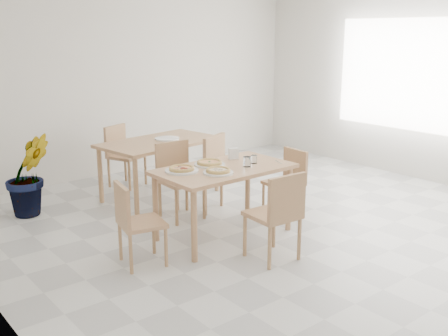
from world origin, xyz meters
TOP-DOWN VIEW (x-y plane):
  - room at (2.98, 0.30)m, footprint 7.28×7.00m
  - main_table at (-0.65, 0.49)m, footprint 1.43×0.82m
  - chair_south at (-0.66, -0.33)m, footprint 0.45×0.45m
  - chair_north at (-0.68, 1.30)m, footprint 0.45×0.45m
  - chair_west at (-1.75, 0.44)m, footprint 0.46×0.46m
  - chair_east at (0.36, 0.53)m, footprint 0.41×0.41m
  - plate_margherita at (-0.71, 0.65)m, footprint 0.32×0.32m
  - plate_mushroom at (-0.84, 0.34)m, footprint 0.30×0.30m
  - plate_pepperoni at (-1.08, 0.62)m, footprint 0.34×0.34m
  - pizza_margherita at (-0.71, 0.65)m, footprint 0.34×0.34m
  - pizza_mushroom at (-0.84, 0.34)m, footprint 0.32×0.32m
  - pizza_pepperoni at (-1.08, 0.62)m, footprint 0.30×0.30m
  - tumbler_a at (-0.29, 0.42)m, footprint 0.07×0.07m
  - tumbler_b at (-0.44, 0.36)m, footprint 0.08×0.08m
  - napkin_holder at (-0.36, 0.68)m, footprint 0.13×0.09m
  - fork_a at (-0.49, 0.77)m, footprint 0.06×0.17m
  - fork_b at (-0.06, 0.28)m, footprint 0.07×0.16m
  - second_table at (-0.43, 2.07)m, footprint 1.62×1.07m
  - chair_back_s at (-0.29, 1.28)m, footprint 0.60×0.60m
  - chair_back_n at (-0.57, 2.85)m, footprint 0.55×0.55m
  - plate_empty at (-0.31, 2.08)m, footprint 0.32×0.32m
  - potted_plant at (-2.01, 2.43)m, footprint 0.54×0.44m

SIDE VIEW (x-z plane):
  - chair_east at x=0.36m, z-range 0.06..0.84m
  - chair_west at x=-1.75m, z-range 0.06..0.85m
  - potted_plant at x=-2.01m, z-range 0.00..0.98m
  - chair_back_n at x=-0.57m, z-range 0.07..0.92m
  - chair_south at x=-0.66m, z-range 0.07..0.94m
  - chair_north at x=-0.68m, z-range 0.07..0.95m
  - chair_back_s at x=-0.29m, z-range 0.07..1.01m
  - main_table at x=-0.65m, z-range 0.29..1.04m
  - second_table at x=-0.43m, z-range 0.29..1.04m
  - fork_a at x=-0.49m, z-range 0.75..0.76m
  - fork_b at x=-0.06m, z-range 0.75..0.76m
  - plate_margherita at x=-0.71m, z-range 0.75..0.77m
  - plate_mushroom at x=-0.84m, z-range 0.75..0.77m
  - plate_pepperoni at x=-1.08m, z-range 0.75..0.77m
  - plate_empty at x=-0.31m, z-range 0.75..0.77m
  - pizza_margherita at x=-0.71m, z-range 0.76..0.80m
  - pizza_mushroom at x=-0.84m, z-range 0.76..0.80m
  - pizza_pepperoni at x=-1.08m, z-range 0.77..0.80m
  - tumbler_a at x=-0.29m, z-range 0.75..0.84m
  - tumbler_b at x=-0.44m, z-range 0.75..0.86m
  - napkin_holder at x=-0.36m, z-range 0.75..0.88m
  - room at x=2.98m, z-range -2.00..5.00m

